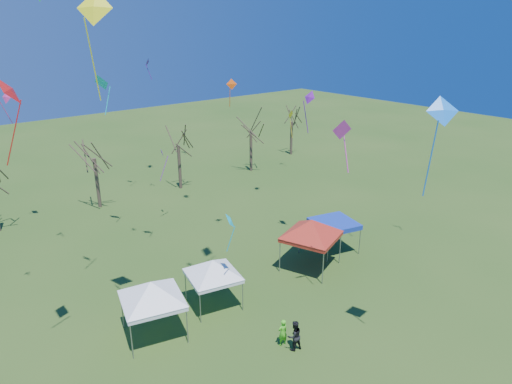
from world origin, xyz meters
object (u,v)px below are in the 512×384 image
at_px(tent_white_west, 151,286).
at_px(person_dark, 294,336).
at_px(tree_3, 177,130).
at_px(tree_5, 292,110).
at_px(tent_white_mid, 213,263).
at_px(person_green, 283,332).
at_px(tree_4, 251,118).
at_px(tent_blue, 334,224).
at_px(tree_2, 92,140).
at_px(tent_red, 312,223).

xyz_separation_m(tent_white_west, person_dark, (4.97, -5.69, -2.24)).
bearing_deg(tree_3, tree_5, 6.52).
bearing_deg(tent_white_mid, person_green, -82.78).
height_order(tree_3, tent_white_west, tree_3).
height_order(tree_4, tent_blue, tree_4).
xyz_separation_m(tree_4, person_dark, (-17.74, -25.17, -5.22)).
height_order(tree_4, tree_5, tree_4).
bearing_deg(tent_white_west, tree_4, 40.61).
height_order(tree_3, tent_white_mid, tree_3).
bearing_deg(tree_2, person_dark, -90.05).
bearing_deg(person_green, tent_white_west, -41.35).
relative_size(tree_2, tree_4, 1.04).
xyz_separation_m(tree_5, person_dark, (-26.11, -27.23, -4.89)).
relative_size(tree_5, tent_white_mid, 1.94).
distance_m(tree_2, tree_4, 17.73).
height_order(tree_3, tent_red, tree_3).
relative_size(tree_2, person_dark, 4.88).
bearing_deg(person_green, person_dark, 113.96).
distance_m(tree_2, tree_5, 26.15).
bearing_deg(tree_4, tent_red, -118.95).
distance_m(tent_white_west, tent_blue, 15.00).
distance_m(tree_4, tree_5, 8.62).
bearing_deg(tent_blue, tent_red, -167.12).
bearing_deg(person_dark, tree_4, -113.53).
bearing_deg(tent_white_mid, tree_3, 64.19).
bearing_deg(tent_blue, tent_white_west, -178.43).
bearing_deg(tree_4, tent_white_mid, -134.12).
xyz_separation_m(tree_3, person_dark, (-8.42, -25.21, -5.24)).
height_order(tree_5, tent_white_mid, tree_5).
distance_m(tree_3, tent_red, 20.09).
bearing_deg(tent_red, person_green, -146.04).
distance_m(tent_white_mid, person_green, 5.73).
bearing_deg(person_green, tree_2, -85.16).
distance_m(tree_5, tent_white_west, 37.90).
bearing_deg(tree_3, tent_white_west, -124.45).
bearing_deg(tree_2, tree_4, -1.22).
bearing_deg(tree_3, person_dark, -108.47).
bearing_deg(tree_5, tent_white_west, -145.27).
distance_m(tent_white_west, person_green, 7.31).
relative_size(tree_2, tent_white_mid, 2.12).
bearing_deg(person_dark, tent_blue, -136.96).
distance_m(tree_3, tent_blue, 19.58).
relative_size(tree_5, tent_white_west, 1.79).
distance_m(tree_4, person_dark, 31.24).
bearing_deg(tree_5, tree_2, -176.30).
xyz_separation_m(tree_3, tent_white_west, (-13.39, -19.52, -3.00)).
height_order(tree_5, tent_red, tree_5).
relative_size(tree_4, person_green, 5.14).
xyz_separation_m(tree_2, person_green, (-0.24, -24.90, -5.52)).
height_order(tree_3, tent_blue, tree_3).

